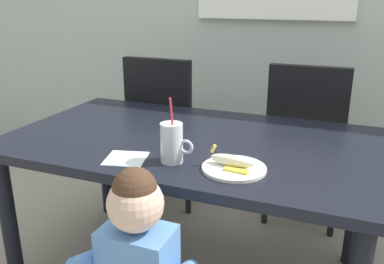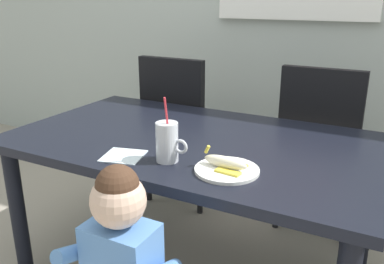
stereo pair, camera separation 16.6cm
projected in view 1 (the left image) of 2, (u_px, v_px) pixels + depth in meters
The scene contains 8 objects.
dining_table at pixel (191, 155), 1.81m from camera, with size 1.59×0.93×0.71m.
dining_chair_left at pixel (166, 123), 2.56m from camera, with size 0.44×0.45×0.96m.
dining_chair_right at pixel (306, 136), 2.32m from camera, with size 0.44×0.44×0.96m.
toddler_standing at pixel (138, 262), 1.25m from camera, with size 0.33×0.24×0.84m.
milk_cup at pixel (172, 145), 1.50m from camera, with size 0.13×0.08×0.25m.
snack_plate at pixel (234, 168), 1.45m from camera, with size 0.23×0.23×0.01m, color white.
peeled_banana at pixel (233, 161), 1.45m from camera, with size 0.17×0.11×0.07m.
paper_napkin at pixel (126, 159), 1.55m from camera, with size 0.15×0.15×0.00m, color silver.
Camera 1 is at (0.63, -1.56, 1.30)m, focal length 38.11 mm.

